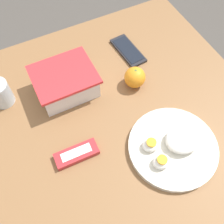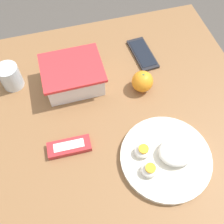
{
  "view_description": "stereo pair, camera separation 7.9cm",
  "coord_description": "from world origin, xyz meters",
  "px_view_note": "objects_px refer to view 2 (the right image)",
  "views": [
    {
      "loc": [
        -0.17,
        -0.37,
        1.49
      ],
      "look_at": [
        0.01,
        0.0,
        0.81
      ],
      "focal_mm": 42.0,
      "sensor_mm": 36.0,
      "label": 1
    },
    {
      "loc": [
        -0.1,
        -0.39,
        1.49
      ],
      "look_at": [
        0.01,
        0.0,
        0.81
      ],
      "focal_mm": 42.0,
      "sensor_mm": 36.0,
      "label": 2
    }
  ],
  "objects_px": {
    "food_container": "(73,76)",
    "orange_fruit": "(142,81)",
    "rice_plate": "(167,156)",
    "candy_bar": "(69,147)",
    "drinking_glass": "(10,77)",
    "cell_phone": "(143,54)"
  },
  "relations": [
    {
      "from": "candy_bar",
      "to": "orange_fruit",
      "type": "bearing_deg",
      "value": 29.06
    },
    {
      "from": "candy_bar",
      "to": "rice_plate",
      "type": "bearing_deg",
      "value": -22.04
    },
    {
      "from": "candy_bar",
      "to": "cell_phone",
      "type": "relative_size",
      "value": 0.79
    },
    {
      "from": "food_container",
      "to": "orange_fruit",
      "type": "relative_size",
      "value": 2.77
    },
    {
      "from": "orange_fruit",
      "to": "candy_bar",
      "type": "relative_size",
      "value": 0.55
    },
    {
      "from": "candy_bar",
      "to": "food_container",
      "type": "bearing_deg",
      "value": 75.39
    },
    {
      "from": "food_container",
      "to": "candy_bar",
      "type": "distance_m",
      "value": 0.24
    },
    {
      "from": "candy_bar",
      "to": "drinking_glass",
      "type": "distance_m",
      "value": 0.31
    },
    {
      "from": "candy_bar",
      "to": "drinking_glass",
      "type": "xyz_separation_m",
      "value": [
        -0.14,
        0.28,
        0.03
      ]
    },
    {
      "from": "food_container",
      "to": "candy_bar",
      "type": "height_order",
      "value": "food_container"
    },
    {
      "from": "rice_plate",
      "to": "drinking_glass",
      "type": "bearing_deg",
      "value": 135.99
    },
    {
      "from": "orange_fruit",
      "to": "rice_plate",
      "type": "relative_size",
      "value": 0.27
    },
    {
      "from": "orange_fruit",
      "to": "rice_plate",
      "type": "distance_m",
      "value": 0.26
    },
    {
      "from": "cell_phone",
      "to": "drinking_glass",
      "type": "xyz_separation_m",
      "value": [
        -0.46,
        -0.01,
        0.04
      ]
    },
    {
      "from": "orange_fruit",
      "to": "candy_bar",
      "type": "xyz_separation_m",
      "value": [
        -0.27,
        -0.15,
        -0.03
      ]
    },
    {
      "from": "food_container",
      "to": "orange_fruit",
      "type": "height_order",
      "value": "food_container"
    },
    {
      "from": "rice_plate",
      "to": "orange_fruit",
      "type": "bearing_deg",
      "value": 87.11
    },
    {
      "from": "rice_plate",
      "to": "cell_phone",
      "type": "distance_m",
      "value": 0.4
    },
    {
      "from": "food_container",
      "to": "candy_bar",
      "type": "bearing_deg",
      "value": -104.61
    },
    {
      "from": "orange_fruit",
      "to": "rice_plate",
      "type": "height_order",
      "value": "orange_fruit"
    },
    {
      "from": "food_container",
      "to": "drinking_glass",
      "type": "bearing_deg",
      "value": 165.8
    },
    {
      "from": "drinking_glass",
      "to": "food_container",
      "type": "bearing_deg",
      "value": -14.2
    }
  ]
}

